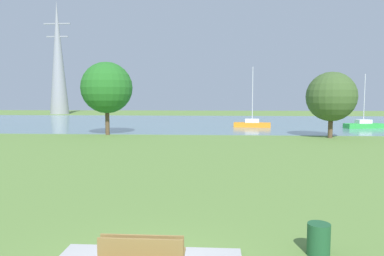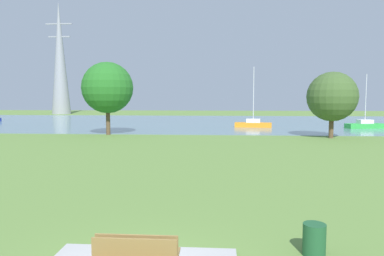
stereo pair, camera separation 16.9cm
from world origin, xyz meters
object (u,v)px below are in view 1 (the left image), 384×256
at_px(sailboat_green, 363,125).
at_px(electricity_pylon, 58,58).
at_px(litter_bin, 319,239).
at_px(sailboat_orange, 252,124).
at_px(tree_mid_shore, 331,97).
at_px(tree_west_near, 107,88).
at_px(bench_facing_water, 144,255).

xyz_separation_m(sailboat_green, electricity_pylon, (-56.51, 36.69, 12.92)).
height_order(litter_bin, sailboat_orange, sailboat_orange).
bearing_deg(tree_mid_shore, tree_west_near, 175.84).
bearing_deg(sailboat_orange, bench_facing_water, -99.18).
bearing_deg(bench_facing_water, electricity_pylon, 115.26).
bearing_deg(litter_bin, sailboat_orange, 86.52).
bearing_deg(litter_bin, bench_facing_water, -162.42).
bearing_deg(bench_facing_water, litter_bin, 17.58).
relative_size(bench_facing_water, sailboat_green, 0.26).
bearing_deg(electricity_pylon, tree_mid_shore, -44.83).
bearing_deg(electricity_pylon, sailboat_green, -33.00).
distance_m(bench_facing_water, tree_west_near, 31.31).
distance_m(tree_west_near, tree_mid_shore, 22.64).
xyz_separation_m(sailboat_orange, tree_mid_shore, (6.26, -12.35, 3.54)).
relative_size(bench_facing_water, electricity_pylon, 0.07).
bearing_deg(bench_facing_water, sailboat_orange, 80.82).
relative_size(sailboat_green, tree_mid_shore, 1.08).
bearing_deg(tree_mid_shore, litter_bin, -108.06).
distance_m(bench_facing_water, sailboat_orange, 40.61).
distance_m(tree_west_near, electricity_pylon, 54.18).
xyz_separation_m(tree_west_near, electricity_pylon, (-26.09, 46.73, 8.43)).
relative_size(sailboat_orange, sailboat_green, 1.15).
bearing_deg(sailboat_orange, tree_mid_shore, -63.11).
bearing_deg(sailboat_green, bench_facing_water, -117.58).
xyz_separation_m(tree_mid_shore, electricity_pylon, (-48.66, 48.37, 9.37)).
distance_m(bench_facing_water, litter_bin, 4.33).
bearing_deg(tree_west_near, electricity_pylon, 119.18).
bearing_deg(tree_west_near, litter_bin, -63.59).
xyz_separation_m(sailboat_orange, electricity_pylon, (-42.40, 36.02, 12.91)).
distance_m(bench_facing_water, sailboat_green, 44.47).
bearing_deg(tree_mid_shore, bench_facing_water, -114.67).
relative_size(sailboat_green, electricity_pylon, 0.26).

